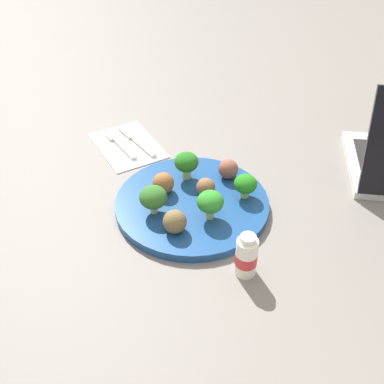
{
  "coord_description": "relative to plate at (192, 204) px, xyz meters",
  "views": [
    {
      "loc": [
        -0.56,
        0.38,
        0.57
      ],
      "look_at": [
        0.0,
        0.0,
        0.04
      ],
      "focal_mm": 45.2,
      "sensor_mm": 36.0,
      "label": 1
    }
  ],
  "objects": [
    {
      "name": "napkin",
      "position": [
        0.25,
        -0.0,
        -0.01
      ],
      "size": [
        0.18,
        0.13,
        0.01
      ],
      "primitive_type": "cube",
      "rotation": [
        0.0,
        0.0,
        -0.08
      ],
      "color": "white",
      "rests_on": "ground_plane"
    },
    {
      "name": "meatball_mid_right",
      "position": [
        -0.0,
        -0.03,
        0.03
      ],
      "size": [
        0.04,
        0.04,
        0.04
      ],
      "primitive_type": "sphere",
      "color": "brown",
      "rests_on": "plate"
    },
    {
      "name": "fork",
      "position": [
        0.26,
        0.01,
        -0.0
      ],
      "size": [
        0.12,
        0.02,
        0.01
      ],
      "color": "silver",
      "rests_on": "napkin"
    },
    {
      "name": "knife",
      "position": [
        0.25,
        -0.02,
        -0.0
      ],
      "size": [
        0.15,
        0.02,
        0.01
      ],
      "color": "silver",
      "rests_on": "napkin"
    },
    {
      "name": "broccoli_floret_back_right",
      "position": [
        0.01,
        0.07,
        0.04
      ],
      "size": [
        0.05,
        0.05,
        0.05
      ],
      "color": "#A2C183",
      "rests_on": "plate"
    },
    {
      "name": "meatball_front_left",
      "position": [
        0.05,
        0.03,
        0.03
      ],
      "size": [
        0.04,
        0.04,
        0.04
      ],
      "primitive_type": "sphere",
      "color": "brown",
      "rests_on": "plate"
    },
    {
      "name": "broccoli_floret_mid_right",
      "position": [
        -0.06,
        0.0,
        0.04
      ],
      "size": [
        0.05,
        0.05,
        0.05
      ],
      "color": "#9ABF71",
      "rests_on": "plate"
    },
    {
      "name": "broccoli_floret_center",
      "position": [
        -0.04,
        -0.09,
        0.04
      ],
      "size": [
        0.04,
        0.04,
        0.05
      ],
      "color": "#91C273",
      "rests_on": "plate"
    },
    {
      "name": "yogurt_bottle",
      "position": [
        -0.18,
        0.02,
        0.03
      ],
      "size": [
        0.03,
        0.03,
        0.08
      ],
      "color": "white",
      "rests_on": "ground_plane"
    },
    {
      "name": "broccoli_floret_back_left",
      "position": [
        0.06,
        -0.03,
        0.04
      ],
      "size": [
        0.05,
        0.05,
        0.05
      ],
      "color": "#A4CD75",
      "rests_on": "plate"
    },
    {
      "name": "plate",
      "position": [
        0.0,
        0.0,
        0.0
      ],
      "size": [
        0.28,
        0.28,
        0.02
      ],
      "primitive_type": "cylinder",
      "color": "navy",
      "rests_on": "ground_plane"
    },
    {
      "name": "ground_plane",
      "position": [
        0.0,
        0.0,
        -0.01
      ],
      "size": [
        4.0,
        4.0,
        0.0
      ],
      "primitive_type": "plane",
      "color": "slate"
    },
    {
      "name": "meatball_center",
      "position": [
        0.02,
        -0.1,
        0.03
      ],
      "size": [
        0.04,
        0.04,
        0.04
      ],
      "primitive_type": "sphere",
      "color": "brown",
      "rests_on": "plate"
    },
    {
      "name": "meatball_back_left",
      "position": [
        -0.05,
        0.07,
        0.03
      ],
      "size": [
        0.04,
        0.04,
        0.04
      ],
      "primitive_type": "sphere",
      "color": "brown",
      "rests_on": "plate"
    }
  ]
}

